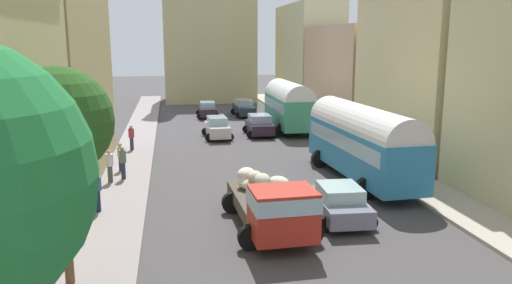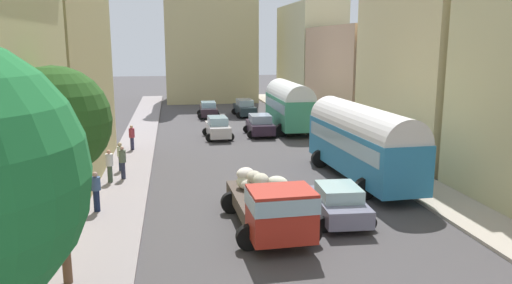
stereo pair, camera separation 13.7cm
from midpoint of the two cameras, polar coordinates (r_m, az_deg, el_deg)
name	(u,v)px [view 1 (the left image)]	position (r m, az deg, el deg)	size (l,w,h in m)	color
ground_plane	(247,153)	(32.38, -1.16, -1.22)	(154.00, 154.00, 0.00)	#454244
sidewalk_left	(133,156)	(32.11, -14.06, -1.54)	(2.50, 70.00, 0.14)	gray
sidewalk_right	(353,148)	(34.20, 10.93, -0.63)	(2.50, 70.00, 0.14)	#B1A697
building_left_2	(50,46)	(27.47, -22.72, 10.11)	(4.85, 13.87, 13.69)	tan
building_right_2	(428,63)	(32.99, 19.08, 8.56)	(5.69, 11.34, 11.52)	beige
building_right_3	(350,75)	(44.77, 10.68, 7.55)	(4.73, 13.54, 8.44)	tan
building_right_4	(307,55)	(57.86, 5.87, 9.90)	(4.67, 13.37, 11.24)	beige
distant_church	(209,43)	(60.78, -5.48, 11.29)	(10.68, 7.09, 21.14)	tan
parked_bus_0	(362,139)	(26.04, 11.90, 0.30)	(3.51, 9.91, 3.92)	teal
parked_bus_1	(289,104)	(40.24, 3.66, 4.39)	(3.33, 8.14, 3.96)	#398C68
cargo_truck_0	(272,204)	(18.59, 1.64, -7.13)	(3.21, 6.55, 2.24)	#AE291B
car_0	(217,128)	(37.17, -4.59, 1.66)	(2.19, 3.99, 1.63)	silver
car_1	(207,110)	(47.61, -5.68, 3.72)	(2.17, 3.82, 1.51)	#2C1F27
car_2	(339,203)	(20.32, 9.37, -6.91)	(2.48, 3.82, 1.46)	slate
car_3	(259,125)	(38.24, 0.30, 1.96)	(2.40, 3.91, 1.61)	#281A28
car_4	(244,108)	(48.24, -1.50, 3.94)	(2.26, 4.39, 1.64)	#1E292E
pedestrian_0	(97,191)	(21.66, -18.00, -5.33)	(0.56, 0.56, 1.84)	#172344
pedestrian_1	(120,156)	(28.08, -15.46, -1.51)	(0.42, 0.42, 1.72)	#1F2A44
pedestrian_2	(110,165)	(25.92, -16.60, -2.57)	(0.53, 0.53, 1.81)	#40513F
pedestrian_3	(131,137)	(33.40, -14.23, 0.58)	(0.50, 0.50, 1.77)	#30304F
pedestrian_4	(123,162)	(26.37, -15.19, -2.19)	(0.36, 0.36, 1.85)	#272B40
roadside_tree_1	(58,122)	(14.68, -22.07, 2.10)	(3.05, 3.05, 6.46)	brown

